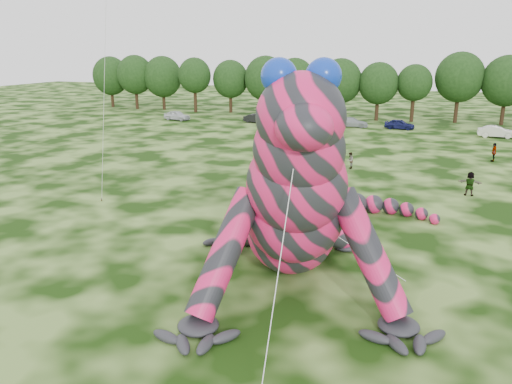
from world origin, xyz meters
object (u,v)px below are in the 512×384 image
object	(u,v)px
inflatable_gecko	(290,164)
spectator_0	(326,155)
tree_2	(163,83)
tree_10	(459,88)
tree_1	(136,82)
tree_3	(195,85)
tree_0	(111,82)
car_4	(400,124)
tree_7	(340,89)
spectator_5	(470,184)
tree_11	(506,90)
car_1	(256,119)
car_3	(352,122)
tree_8	(378,92)
spectator_1	(350,161)
tree_4	(231,86)
tree_6	(294,88)
tree_5	(265,85)
car_0	(177,115)
car_5	(497,132)
car_2	(298,121)
tree_9	(414,93)

from	to	relation	value
inflatable_gecko	spectator_0	xyz separation A→B (m)	(-3.03, 23.79, -4.44)
tree_2	tree_10	bearing A→B (deg)	-0.21
tree_1	tree_3	size ratio (longest dim) A/B	1.04
tree_0	car_4	world-z (taller)	tree_0
tree_1	tree_7	bearing A→B (deg)	-1.87
tree_10	spectator_5	distance (m)	42.00
tree_7	spectator_5	xyz separation A→B (m)	(17.42, -40.00, -3.80)
tree_11	car_1	xyz separation A→B (m)	(-34.88, -10.09, -4.38)
car_4	tree_2	bearing A→B (deg)	83.59
car_3	tree_3	bearing A→B (deg)	71.51
tree_8	spectator_0	bearing A→B (deg)	-91.91
tree_10	spectator_1	bearing A→B (deg)	-105.74
tree_10	tree_11	xyz separation A→B (m)	(6.39, -0.38, -0.22)
inflatable_gecko	tree_4	xyz separation A→B (m)	(-27.35, 58.58, -0.77)
tree_1	tree_4	bearing A→B (deg)	2.02
tree_6	spectator_1	size ratio (longest dim) A/B	6.03
tree_5	car_4	bearing A→B (deg)	-22.29
tree_3	spectator_1	xyz separation A→B (m)	(32.97, -34.47, -3.93)
car_0	spectator_5	xyz separation A→B (m)	(41.27, -30.02, 0.20)
tree_0	car_0	world-z (taller)	tree_0
tree_2	car_4	size ratio (longest dim) A/B	2.35
tree_4	tree_8	xyz separation A→B (m)	(25.42, -1.73, -0.06)
tree_4	car_3	size ratio (longest dim) A/B	1.94
tree_10	tree_3	bearing A→B (deg)	-177.99
tree_6	spectator_0	distance (m)	35.18
inflatable_gecko	car_0	distance (m)	56.58
tree_10	spectator_0	world-z (taller)	tree_10
car_5	tree_7	bearing A→B (deg)	64.01
tree_5	car_3	distance (m)	19.40
tree_5	tree_10	world-z (taller)	tree_10
car_4	tree_11	bearing A→B (deg)	-50.14
car_0	car_2	size ratio (longest dim) A/B	0.91
tree_1	car_4	distance (m)	49.26
car_0	spectator_1	world-z (taller)	spectator_1
car_5	car_1	bearing A→B (deg)	86.46
tree_11	spectator_5	xyz separation A→B (m)	(-6.44, -41.39, -4.10)
car_3	spectator_0	size ratio (longest dim) A/B	2.71
tree_5	car_4	world-z (taller)	tree_5
tree_7	tree_9	distance (m)	11.17
car_1	car_2	bearing A→B (deg)	-82.16
tree_5	tree_10	xyz separation A→B (m)	(30.52, 0.14, 0.35)
tree_0	tree_10	world-z (taller)	tree_10
tree_3	spectator_0	size ratio (longest dim) A/B	5.48
inflatable_gecko	tree_3	bearing A→B (deg)	100.95
tree_9	car_5	world-z (taller)	tree_9
car_0	car_2	distance (m)	19.51
tree_0	spectator_1	xyz separation A→B (m)	(51.82, -36.64, -3.97)
tree_1	car_4	size ratio (longest dim) A/B	2.39
tree_6	tree_4	bearing A→B (deg)	170.47
tree_2	car_3	bearing A→B (deg)	-15.28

